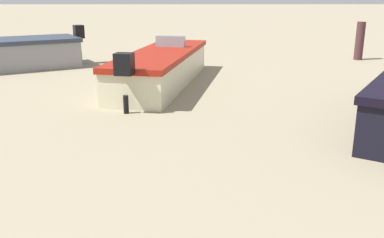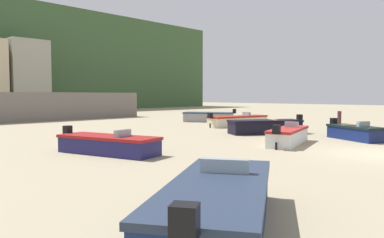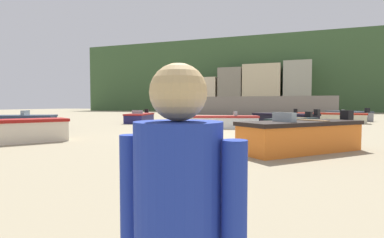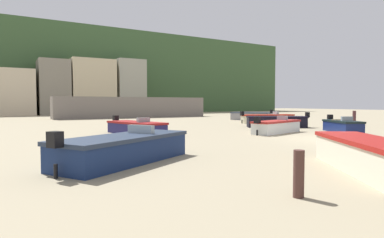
# 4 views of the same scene
# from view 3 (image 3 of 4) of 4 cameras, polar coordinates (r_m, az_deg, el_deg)

# --- Properties ---
(ground_plane) EXTENTS (160.00, 160.00, 0.00)m
(ground_plane) POSITION_cam_3_polar(r_m,az_deg,el_deg) (14.37, 0.67, -3.07)
(ground_plane) COLOR gray
(headland_hill) EXTENTS (90.00, 32.00, 16.22)m
(headland_hill) POSITION_cam_3_polar(r_m,az_deg,el_deg) (79.99, 15.64, 7.43)
(headland_hill) COLOR #3B5932
(headland_hill) RESTS_ON ground
(harbor_pier) EXTENTS (20.04, 2.40, 2.68)m
(harbor_pier) POSITION_cam_3_polar(r_m,az_deg,el_deg) (43.79, 13.34, 2.53)
(harbor_pier) COLOR slate
(harbor_pier) RESTS_ON ground
(townhouse_left) EXTENTS (6.80, 6.10, 7.13)m
(townhouse_left) POSITION_cam_3_polar(r_m,az_deg,el_deg) (63.30, 2.20, 4.67)
(townhouse_left) COLOR beige
(townhouse_left) RESTS_ON ground
(townhouse_centre_right) EXTENTS (4.70, 6.65, 8.92)m
(townhouse_centre_right) POSITION_cam_3_polar(r_m,az_deg,el_deg) (62.13, 7.79, 5.51)
(townhouse_centre_right) COLOR gray
(townhouse_centre_right) RESTS_ON ground
(townhouse_right) EXTENTS (7.19, 6.66, 9.38)m
(townhouse_right) POSITION_cam_3_polar(r_m,az_deg,el_deg) (61.27, 13.49, 5.71)
(townhouse_right) COLOR beige
(townhouse_right) RESTS_ON ground
(townhouse_far_right) EXTENTS (5.00, 6.65, 9.74)m
(townhouse_far_right) POSITION_cam_3_polar(r_m,az_deg,el_deg) (61.01, 19.69, 5.81)
(townhouse_far_right) COLOR #A09E8C
(townhouse_far_right) RESTS_ON ground
(boat_navy_0) EXTENTS (2.71, 3.54, 1.09)m
(boat_navy_0) POSITION_cam_3_polar(r_m,az_deg,el_deg) (16.17, 18.99, -1.14)
(boat_navy_0) COLOR navy
(boat_navy_0) RESTS_ON ground
(boat_orange_1) EXTENTS (3.87, 3.92, 1.28)m
(boat_orange_1) POSITION_cam_3_polar(r_m,az_deg,el_deg) (9.75, 20.40, -3.10)
(boat_orange_1) COLOR orange
(boat_orange_1) RESTS_ON ground
(boat_cream_2) EXTENTS (3.75, 4.65, 1.23)m
(boat_cream_2) POSITION_cam_3_polar(r_m,az_deg,el_deg) (13.14, -33.33, -2.05)
(boat_cream_2) COLOR beige
(boat_cream_2) RESTS_ON ground
(boat_navy_3) EXTENTS (5.06, 3.97, 1.18)m
(boat_navy_3) POSITION_cam_3_polar(r_m,az_deg,el_deg) (20.18, -31.92, -0.56)
(boat_navy_3) COLOR navy
(boat_navy_3) RESTS_ON ground
(boat_white_4) EXTENTS (4.56, 2.34, 1.11)m
(boat_white_4) POSITION_cam_3_polar(r_m,az_deg,el_deg) (18.34, 6.09, -0.54)
(boat_white_4) COLOR silver
(boat_white_4) RESTS_ON ground
(boat_black_5) EXTENTS (4.65, 3.78, 1.19)m
(boat_black_5) POSITION_cam_3_polar(r_m,az_deg,el_deg) (21.51, 17.54, -0.08)
(boat_black_5) COLOR black
(boat_black_5) RESTS_ON ground
(boat_navy_6) EXTENTS (2.52, 4.81, 1.07)m
(boat_navy_6) POSITION_cam_3_polar(r_m,az_deg,el_deg) (24.76, -10.09, 0.24)
(boat_navy_6) COLOR navy
(boat_navy_6) RESTS_ON ground
(boat_cream_7) EXTENTS (5.55, 2.35, 1.13)m
(boat_cream_7) POSITION_cam_3_polar(r_m,az_deg,el_deg) (26.38, 25.32, 0.23)
(boat_cream_7) COLOR beige
(boat_cream_7) RESTS_ON ground
(boat_grey_8) EXTENTS (3.66, 4.72, 1.20)m
(boat_grey_8) POSITION_cam_3_polar(r_m,az_deg,el_deg) (31.43, 28.09, 0.59)
(boat_grey_8) COLOR gray
(boat_grey_8) RESTS_ON ground
(beach_walker_distant) EXTENTS (0.54, 0.37, 1.62)m
(beach_walker_distant) POSITION_cam_3_polar(r_m,az_deg,el_deg) (1.22, -2.60, -21.93)
(beach_walker_distant) COLOR #20222A
(beach_walker_distant) RESTS_ON ground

